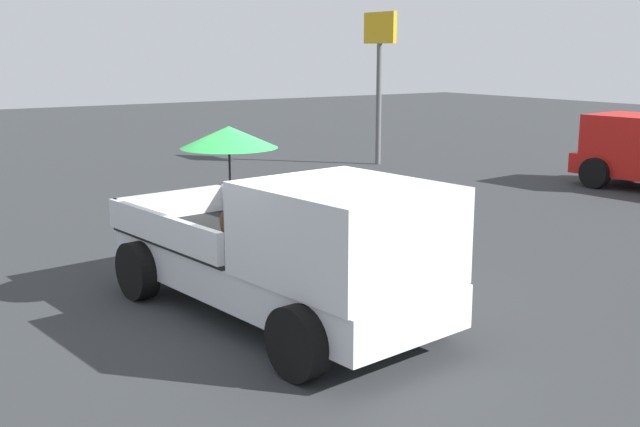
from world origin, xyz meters
name	(u,v)px	position (x,y,z in m)	size (l,w,h in m)	color
ground_plane	(272,315)	(0.00, 0.00, 0.00)	(80.00, 80.00, 0.00)	#2D3033
pickup_truck_main	(293,249)	(0.46, 0.05, 0.98)	(5.24, 2.74, 2.40)	black
motel_sign	(379,57)	(-9.98, 9.49, 3.18)	(1.40, 0.16, 4.47)	#59595B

